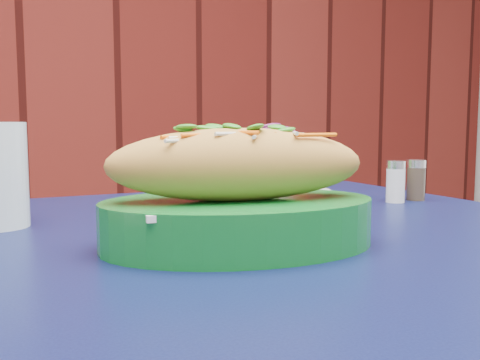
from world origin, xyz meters
TOP-DOWN VIEW (x-y plane):
  - brick_wall at (0.00, 2.97)m, footprint 4.90×0.04m
  - cafe_table at (-0.39, 1.14)m, footprint 0.86×0.86m
  - banh_mi_basket at (-0.46, 1.10)m, footprint 0.31×0.24m
  - salad_plate at (-0.24, 1.38)m, footprint 0.21×0.21m
  - salt_shaker at (-0.10, 1.23)m, footprint 0.03×0.03m
  - pepper_shaker at (-0.06, 1.23)m, footprint 0.03×0.03m

SIDE VIEW (x-z plane):
  - cafe_table at x=-0.39m, z-range 0.29..1.04m
  - salt_shaker at x=-0.10m, z-range 0.75..0.81m
  - pepper_shaker at x=-0.06m, z-range 0.75..0.81m
  - salad_plate at x=-0.24m, z-range 0.73..0.85m
  - banh_mi_basket at x=-0.46m, z-range 0.74..0.86m
  - brick_wall at x=0.00m, z-range 0.00..2.80m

